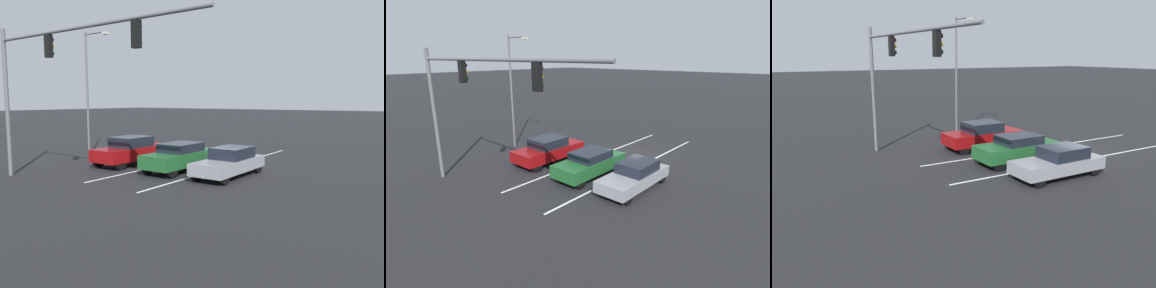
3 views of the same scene
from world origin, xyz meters
TOP-DOWN VIEW (x-y plane):
  - ground_plane at (0.00, 0.00)m, footprint 240.00×240.00m
  - lane_stripe_left_divider at (-1.61, 1.78)m, footprint 0.12×15.56m
  - lane_stripe_center_divider at (1.61, 1.78)m, footprint 0.12×15.56m
  - car_maroon_rightlane_front at (3.31, 4.72)m, footprint 1.91×4.75m
  - car_darkgreen_midlane_front at (-0.25, 4.80)m, footprint 1.80×4.57m
  - car_gray_leftlane_front at (-3.05, 4.56)m, footprint 1.75×4.50m
  - traffic_signal_gantry at (2.38, 10.55)m, footprint 11.79×0.37m
  - street_lamp_right_shoulder at (7.58, 4.10)m, footprint 2.12×0.24m

SIDE VIEW (x-z plane):
  - ground_plane at x=0.00m, z-range 0.00..0.00m
  - lane_stripe_left_divider at x=-1.61m, z-range 0.00..0.01m
  - lane_stripe_center_divider at x=1.61m, z-range 0.00..0.01m
  - car_gray_leftlane_front at x=-3.05m, z-range 0.01..1.44m
  - car_darkgreen_midlane_front at x=-0.25m, z-range 0.04..1.53m
  - car_maroon_rightlane_front at x=3.31m, z-range 0.02..1.64m
  - street_lamp_right_shoulder at x=7.58m, z-range 0.64..8.67m
  - traffic_signal_gantry at x=2.38m, z-range 1.63..8.69m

